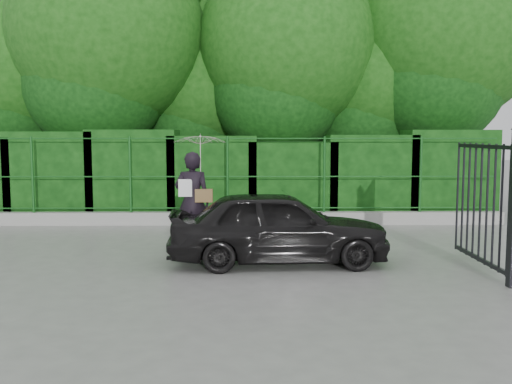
{
  "coord_description": "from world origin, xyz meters",
  "views": [
    {
      "loc": [
        0.89,
        -8.98,
        2.12
      ],
      "look_at": [
        1.03,
        1.3,
        1.1
      ],
      "focal_mm": 40.0,
      "sensor_mm": 36.0,
      "label": 1
    }
  ],
  "objects": [
    {
      "name": "gate",
      "position": [
        4.6,
        -0.72,
        1.19
      ],
      "size": [
        0.22,
        2.33,
        2.36
      ],
      "color": "black",
      "rests_on": "ground"
    },
    {
      "name": "ground",
      "position": [
        0.0,
        0.0,
        0.0
      ],
      "size": [
        80.0,
        80.0,
        0.0
      ],
      "primitive_type": "plane",
      "color": "gray"
    },
    {
      "name": "hedge",
      "position": [
        0.01,
        5.5,
        1.08
      ],
      "size": [
        14.2,
        1.2,
        2.26
      ],
      "color": "black",
      "rests_on": "ground"
    },
    {
      "name": "car",
      "position": [
        1.39,
        0.35,
        0.62
      ],
      "size": [
        3.7,
        1.64,
        1.24
      ],
      "primitive_type": "imported",
      "rotation": [
        0.0,
        0.0,
        1.62
      ],
      "color": "black",
      "rests_on": "ground"
    },
    {
      "name": "fence",
      "position": [
        0.22,
        4.5,
        1.2
      ],
      "size": [
        14.13,
        0.06,
        1.8
      ],
      "color": "#144C17",
      "rests_on": "kerb"
    },
    {
      "name": "trees",
      "position": [
        1.14,
        7.74,
        4.62
      ],
      "size": [
        17.1,
        6.15,
        8.08
      ],
      "color": "black",
      "rests_on": "ground"
    },
    {
      "name": "woman",
      "position": [
        -0.05,
        1.58,
        1.4
      ],
      "size": [
        0.98,
        0.97,
        2.16
      ],
      "color": "black",
      "rests_on": "ground"
    },
    {
      "name": "kerb",
      "position": [
        0.0,
        4.5,
        0.15
      ],
      "size": [
        14.0,
        0.25,
        0.3
      ],
      "primitive_type": "cube",
      "color": "#9E9E99",
      "rests_on": "ground"
    }
  ]
}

